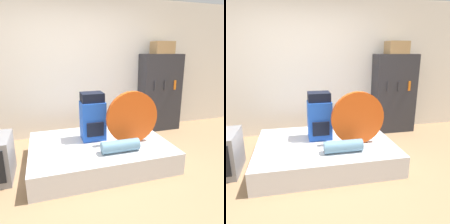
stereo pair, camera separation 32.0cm
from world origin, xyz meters
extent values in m
plane|color=#997551|center=(0.00, 0.00, 0.00)|extent=(16.00, 16.00, 0.00)
cube|color=white|center=(0.00, 1.86, 1.30)|extent=(8.00, 0.05, 2.60)
cube|color=silver|center=(0.18, 0.57, 0.15)|extent=(2.00, 1.46, 0.31)
cube|color=blue|center=(0.13, 0.74, 0.60)|extent=(0.36, 0.30, 0.59)
cube|color=black|center=(0.13, 0.75, 0.96)|extent=(0.33, 0.27, 0.14)
cube|color=black|center=(0.13, 0.57, 0.51)|extent=(0.25, 0.03, 0.21)
cylinder|color=#D14C14|center=(0.64, 0.41, 0.69)|extent=(0.77, 0.07, 0.77)
cylinder|color=#5B849E|center=(0.37, 0.17, 0.39)|extent=(0.52, 0.17, 0.17)
cube|color=#2D2D33|center=(1.77, 1.62, 0.78)|extent=(0.84, 0.38, 1.57)
cube|color=#2D2D33|center=(1.54, 1.42, 0.96)|extent=(0.04, 0.02, 0.19)
cube|color=#2D2D33|center=(1.77, 1.42, 0.96)|extent=(0.04, 0.02, 0.19)
cube|color=orange|center=(1.99, 1.42, 0.96)|extent=(0.04, 0.02, 0.19)
cube|color=#A88456|center=(1.76, 1.59, 1.69)|extent=(0.40, 0.31, 0.24)
camera|label=1|loc=(-0.56, -2.37, 1.62)|focal=35.00mm
camera|label=2|loc=(-0.25, -2.45, 1.62)|focal=35.00mm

